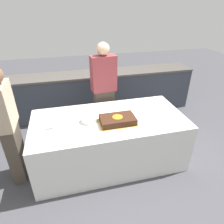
{
  "coord_description": "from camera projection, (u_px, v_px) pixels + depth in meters",
  "views": [
    {
      "loc": [
        -0.55,
        -2.37,
        2.24
      ],
      "look_at": [
        0.04,
        0.0,
        0.87
      ],
      "focal_mm": 32.0,
      "sensor_mm": 36.0,
      "label": 1
    }
  ],
  "objects": [
    {
      "name": "ground_plane",
      "position": [
        109.0,
        159.0,
        3.21
      ],
      "size": [
        14.0,
        14.0,
        0.0
      ],
      "primitive_type": "plane",
      "color": "#424247"
    },
    {
      "name": "back_counter",
      "position": [
        92.0,
        94.0,
        4.34
      ],
      "size": [
        4.4,
        0.58,
        0.92
      ],
      "color": "#333842",
      "rests_on": "ground_plane"
    },
    {
      "name": "dining_table",
      "position": [
        109.0,
        140.0,
        3.03
      ],
      "size": [
        2.18,
        1.06,
        0.77
      ],
      "color": "silver",
      "rests_on": "ground_plane"
    },
    {
      "name": "cake",
      "position": [
        118.0,
        120.0,
        2.72
      ],
      "size": [
        0.51,
        0.33,
        0.09
      ],
      "color": "gold",
      "rests_on": "dining_table"
    },
    {
      "name": "plate_stack",
      "position": [
        89.0,
        119.0,
        2.76
      ],
      "size": [
        0.23,
        0.23,
        0.07
      ],
      "color": "white",
      "rests_on": "dining_table"
    },
    {
      "name": "wine_glass",
      "position": [
        55.0,
        119.0,
        2.57
      ],
      "size": [
        0.07,
        0.07,
        0.2
      ],
      "color": "white",
      "rests_on": "dining_table"
    },
    {
      "name": "side_plate_near_cake",
      "position": [
        107.0,
        113.0,
        2.97
      ],
      "size": [
        0.18,
        0.18,
        0.0
      ],
      "color": "white",
      "rests_on": "dining_table"
    },
    {
      "name": "side_plate_right_edge",
      "position": [
        135.0,
        113.0,
        2.98
      ],
      "size": [
        0.18,
        0.18,
        0.0
      ],
      "color": "white",
      "rests_on": "dining_table"
    },
    {
      "name": "utensil_pile",
      "position": [
        132.0,
        131.0,
        2.55
      ],
      "size": [
        0.13,
        0.11,
        0.02
      ],
      "color": "white",
      "rests_on": "dining_table"
    },
    {
      "name": "person_cutting_cake",
      "position": [
        104.0,
        91.0,
        3.44
      ],
      "size": [
        0.43,
        0.25,
        1.68
      ],
      "rotation": [
        0.0,
        0.0,
        -3.02
      ],
      "color": "#4C4238",
      "rests_on": "ground_plane"
    },
    {
      "name": "person_seated_left",
      "position": [
        8.0,
        126.0,
        2.52
      ],
      "size": [
        0.22,
        0.41,
        1.63
      ],
      "rotation": [
        0.0,
        0.0,
        1.57
      ],
      "color": "#4C4238",
      "rests_on": "ground_plane"
    }
  ]
}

